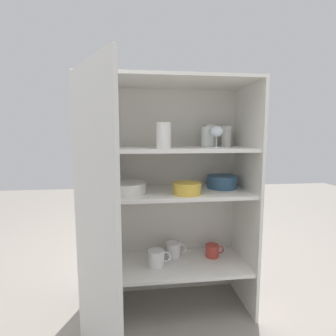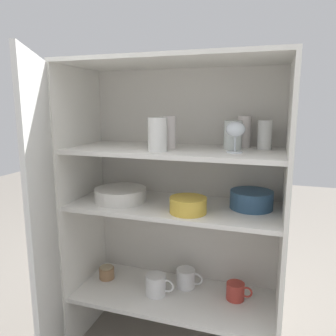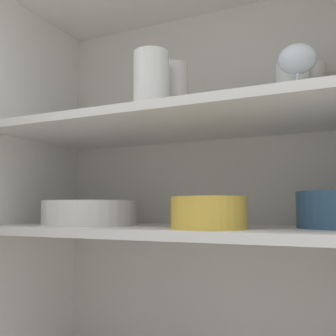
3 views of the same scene
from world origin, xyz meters
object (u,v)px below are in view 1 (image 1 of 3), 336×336
at_px(plate_stack_white, 125,188).
at_px(storage_jar, 107,259).
at_px(mixing_bowl_large, 222,181).
at_px(coffee_mug_primary, 156,258).
at_px(serving_bowl_small, 187,188).

bearing_deg(plate_stack_white, storage_jar, 155.10).
relative_size(mixing_bowl_large, storage_jar, 2.36).
height_order(mixing_bowl_large, coffee_mug_primary, mixing_bowl_large).
xyz_separation_m(mixing_bowl_large, storage_jar, (-0.73, -0.02, -0.47)).
relative_size(coffee_mug_primary, storage_jar, 1.79).
bearing_deg(mixing_bowl_large, serving_bowl_small, -150.17).
bearing_deg(serving_bowl_small, mixing_bowl_large, 29.83).
relative_size(serving_bowl_small, storage_jar, 2.00).
xyz_separation_m(serving_bowl_small, storage_jar, (-0.47, 0.13, -0.46)).
bearing_deg(mixing_bowl_large, plate_stack_white, -172.88).
distance_m(mixing_bowl_large, serving_bowl_small, 0.29).
distance_m(plate_stack_white, storage_jar, 0.48).
distance_m(serving_bowl_small, coffee_mug_primary, 0.48).
relative_size(plate_stack_white, storage_jar, 3.10).
bearing_deg(storage_jar, plate_stack_white, -24.90).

